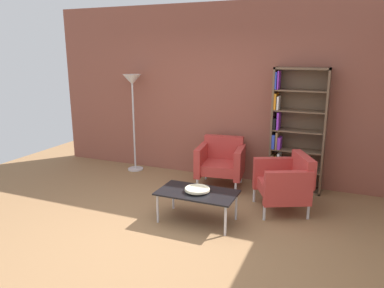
{
  "coord_description": "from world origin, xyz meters",
  "views": [
    {
      "loc": [
        1.92,
        -3.46,
        2.12
      ],
      "look_at": [
        0.12,
        0.84,
        0.95
      ],
      "focal_mm": 34.41,
      "sensor_mm": 36.0,
      "label": 1
    }
  ],
  "objects_px": {
    "armchair_corner_red": "(221,161)",
    "floor_lamp_torchiere": "(133,91)",
    "decorative_bowl": "(197,189)",
    "armchair_near_window": "(286,181)",
    "coffee_table_low": "(197,194)",
    "bookshelf_tall": "(294,132)"
  },
  "relations": [
    {
      "from": "coffee_table_low",
      "to": "armchair_near_window",
      "type": "height_order",
      "value": "armchair_near_window"
    },
    {
      "from": "bookshelf_tall",
      "to": "floor_lamp_torchiere",
      "type": "xyz_separation_m",
      "value": [
        -2.79,
        -0.12,
        0.52
      ]
    },
    {
      "from": "decorative_bowl",
      "to": "coffee_table_low",
      "type": "bearing_deg",
      "value": -116.57
    },
    {
      "from": "armchair_corner_red",
      "to": "floor_lamp_torchiere",
      "type": "bearing_deg",
      "value": 166.57
    },
    {
      "from": "armchair_corner_red",
      "to": "floor_lamp_torchiere",
      "type": "height_order",
      "value": "floor_lamp_torchiere"
    },
    {
      "from": "coffee_table_low",
      "to": "decorative_bowl",
      "type": "bearing_deg",
      "value": 63.43
    },
    {
      "from": "coffee_table_low",
      "to": "armchair_corner_red",
      "type": "bearing_deg",
      "value": 95.71
    },
    {
      "from": "armchair_near_window",
      "to": "floor_lamp_torchiere",
      "type": "distance_m",
      "value": 3.11
    },
    {
      "from": "armchair_near_window",
      "to": "decorative_bowl",
      "type": "bearing_deg",
      "value": -77.25
    },
    {
      "from": "bookshelf_tall",
      "to": "armchair_corner_red",
      "type": "xyz_separation_m",
      "value": [
        -1.07,
        -0.3,
        -0.51
      ]
    },
    {
      "from": "coffee_table_low",
      "to": "armchair_near_window",
      "type": "relative_size",
      "value": 1.09
    },
    {
      "from": "coffee_table_low",
      "to": "floor_lamp_torchiere",
      "type": "distance_m",
      "value": 2.64
    },
    {
      "from": "bookshelf_tall",
      "to": "coffee_table_low",
      "type": "distance_m",
      "value": 1.99
    },
    {
      "from": "armchair_corner_red",
      "to": "floor_lamp_torchiere",
      "type": "relative_size",
      "value": 0.46
    },
    {
      "from": "coffee_table_low",
      "to": "armchair_corner_red",
      "type": "xyz_separation_m",
      "value": [
        -0.14,
        1.36,
        0.05
      ]
    },
    {
      "from": "coffee_table_low",
      "to": "bookshelf_tall",
      "type": "bearing_deg",
      "value": 60.57
    },
    {
      "from": "decorative_bowl",
      "to": "floor_lamp_torchiere",
      "type": "height_order",
      "value": "floor_lamp_torchiere"
    },
    {
      "from": "coffee_table_low",
      "to": "armchair_near_window",
      "type": "bearing_deg",
      "value": 38.73
    },
    {
      "from": "armchair_near_window",
      "to": "floor_lamp_torchiere",
      "type": "height_order",
      "value": "floor_lamp_torchiere"
    },
    {
      "from": "armchair_near_window",
      "to": "bookshelf_tall",
      "type": "bearing_deg",
      "value": 156.77
    },
    {
      "from": "armchair_corner_red",
      "to": "floor_lamp_torchiere",
      "type": "xyz_separation_m",
      "value": [
        -1.72,
        0.18,
        1.03
      ]
    },
    {
      "from": "decorative_bowl",
      "to": "armchair_corner_red",
      "type": "xyz_separation_m",
      "value": [
        -0.14,
        1.36,
        -0.02
      ]
    }
  ]
}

